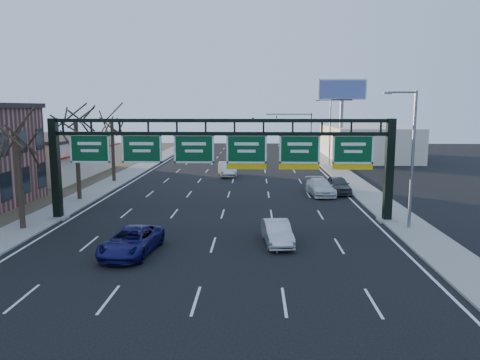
{
  "coord_description": "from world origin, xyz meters",
  "views": [
    {
      "loc": [
        2.45,
        -24.36,
        7.96
      ],
      "look_at": [
        1.44,
        6.14,
        3.2
      ],
      "focal_mm": 35.0,
      "sensor_mm": 36.0,
      "label": 1
    }
  ],
  "objects_px": {
    "car_silver_sedan": "(277,233)",
    "car_white_wagon": "(320,187)",
    "sign_gantry": "(223,156)",
    "car_blue_suv": "(131,241)"
  },
  "relations": [
    {
      "from": "car_silver_sedan",
      "to": "car_white_wagon",
      "type": "height_order",
      "value": "car_white_wagon"
    },
    {
      "from": "car_silver_sedan",
      "to": "car_white_wagon",
      "type": "xyz_separation_m",
      "value": [
        4.65,
        15.63,
        0.05
      ]
    },
    {
      "from": "car_blue_suv",
      "to": "car_white_wagon",
      "type": "bearing_deg",
      "value": 60.72
    },
    {
      "from": "car_blue_suv",
      "to": "car_silver_sedan",
      "type": "bearing_deg",
      "value": 21.22
    },
    {
      "from": "car_white_wagon",
      "to": "sign_gantry",
      "type": "bearing_deg",
      "value": -135.92
    },
    {
      "from": "sign_gantry",
      "to": "car_white_wagon",
      "type": "bearing_deg",
      "value": 50.35
    },
    {
      "from": "sign_gantry",
      "to": "car_white_wagon",
      "type": "height_order",
      "value": "sign_gantry"
    },
    {
      "from": "car_blue_suv",
      "to": "car_silver_sedan",
      "type": "height_order",
      "value": "car_blue_suv"
    },
    {
      "from": "car_silver_sedan",
      "to": "sign_gantry",
      "type": "bearing_deg",
      "value": 115.75
    },
    {
      "from": "sign_gantry",
      "to": "car_white_wagon",
      "type": "xyz_separation_m",
      "value": [
        8.23,
        9.93,
        -3.9
      ]
    }
  ]
}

